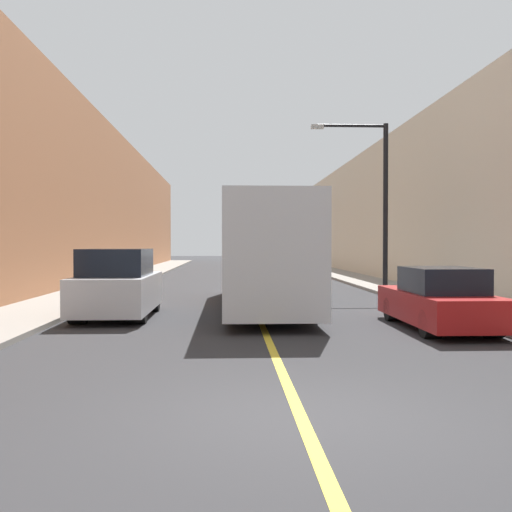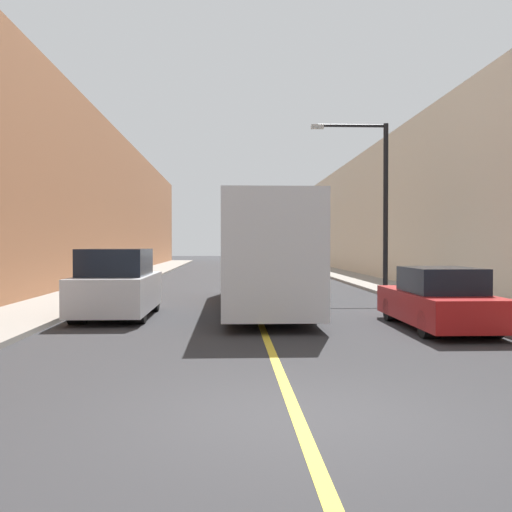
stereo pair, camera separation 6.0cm
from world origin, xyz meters
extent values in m
plane|color=#2D2D30|center=(0.00, 0.00, 0.00)|extent=(200.00, 200.00, 0.00)
cube|color=gray|center=(-6.52, 30.00, 0.07)|extent=(2.56, 72.00, 0.13)
cube|color=gray|center=(6.52, 30.00, 0.07)|extent=(2.56, 72.00, 0.13)
cube|color=#B2724C|center=(-9.80, 30.00, 4.61)|extent=(4.00, 72.00, 9.22)
cube|color=beige|center=(9.80, 30.00, 4.01)|extent=(4.00, 72.00, 8.02)
cube|color=gold|center=(0.00, 30.00, 0.00)|extent=(0.16, 72.00, 0.01)
cube|color=silver|center=(0.23, 12.30, 1.81)|extent=(2.44, 12.02, 3.07)
cube|color=black|center=(0.23, 6.32, 2.34)|extent=(2.07, 0.04, 1.38)
cylinder|color=black|center=(-0.72, 8.57, 0.45)|extent=(0.54, 0.91, 0.91)
cylinder|color=black|center=(1.18, 8.57, 0.45)|extent=(0.54, 0.91, 0.91)
cylinder|color=black|center=(-0.72, 16.03, 0.45)|extent=(0.54, 0.91, 0.91)
cylinder|color=black|center=(1.18, 16.03, 0.45)|extent=(0.54, 0.91, 0.91)
cube|color=silver|center=(-3.93, 9.96, 0.69)|extent=(1.94, 4.57, 0.98)
cube|color=black|center=(-3.93, 9.73, 1.55)|extent=(1.71, 2.52, 0.73)
cube|color=black|center=(-3.93, 7.70, 0.87)|extent=(1.65, 0.04, 0.44)
cylinder|color=black|center=(-4.69, 8.54, 0.34)|extent=(0.43, 0.68, 0.68)
cylinder|color=black|center=(-3.18, 8.54, 0.34)|extent=(0.43, 0.68, 0.68)
cylinder|color=black|center=(-4.69, 11.38, 0.34)|extent=(0.43, 0.68, 0.68)
cylinder|color=black|center=(-3.18, 11.38, 0.34)|extent=(0.43, 0.68, 0.68)
cube|color=maroon|center=(4.24, 7.32, 0.54)|extent=(1.76, 4.77, 0.70)
cube|color=black|center=(4.24, 7.08, 1.19)|extent=(1.55, 2.15, 0.60)
cube|color=black|center=(4.24, 4.96, 0.66)|extent=(1.50, 0.04, 0.32)
cylinder|color=black|center=(3.55, 5.84, 0.31)|extent=(0.39, 0.62, 0.62)
cylinder|color=black|center=(4.93, 5.84, 0.31)|extent=(0.39, 0.62, 0.62)
cylinder|color=black|center=(3.55, 8.80, 0.31)|extent=(0.39, 0.62, 0.62)
cylinder|color=black|center=(4.93, 8.80, 0.31)|extent=(0.39, 0.62, 0.62)
cylinder|color=black|center=(5.54, 17.12, 3.53)|extent=(0.20, 0.20, 6.81)
cylinder|color=black|center=(4.14, 17.12, 6.84)|extent=(2.79, 0.12, 0.12)
cube|color=#999993|center=(2.74, 17.12, 6.79)|extent=(0.50, 0.24, 0.16)
camera|label=1|loc=(-0.86, -6.92, 2.04)|focal=42.00mm
camera|label=2|loc=(-0.80, -6.92, 2.04)|focal=42.00mm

